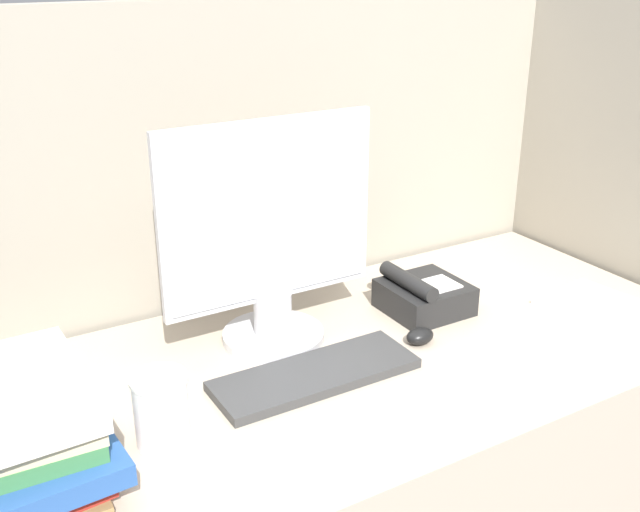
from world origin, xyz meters
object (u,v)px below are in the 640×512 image
(desk_telephone, at_px, (423,295))
(monitor, at_px, (270,245))
(mouse, at_px, (420,336))
(book_stack, at_px, (23,436))
(coffee_cup, at_px, (161,410))
(keyboard, at_px, (315,374))

(desk_telephone, bearing_deg, monitor, 171.46)
(monitor, distance_m, mouse, 0.38)
(monitor, height_order, mouse, monitor)
(mouse, distance_m, desk_telephone, 0.16)
(book_stack, relative_size, desk_telephone, 1.76)
(mouse, height_order, desk_telephone, desk_telephone)
(coffee_cup, bearing_deg, book_stack, -179.33)
(monitor, relative_size, desk_telephone, 2.68)
(monitor, relative_size, mouse, 7.54)
(keyboard, height_order, coffee_cup, coffee_cup)
(keyboard, height_order, book_stack, book_stack)
(keyboard, xyz_separation_m, coffee_cup, (-0.33, -0.05, 0.06))
(monitor, bearing_deg, mouse, -34.09)
(monitor, height_order, desk_telephone, monitor)
(monitor, distance_m, keyboard, 0.28)
(mouse, height_order, book_stack, book_stack)
(keyboard, distance_m, mouse, 0.27)
(monitor, xyz_separation_m, coffee_cup, (-0.33, -0.24, -0.16))
(desk_telephone, bearing_deg, coffee_cup, -165.56)
(keyboard, distance_m, coffee_cup, 0.34)
(mouse, xyz_separation_m, desk_telephone, (0.10, 0.12, 0.02))
(mouse, bearing_deg, coffee_cup, -174.61)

